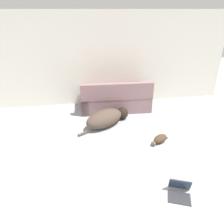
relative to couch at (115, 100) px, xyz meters
The scene contains 5 objects.
wall_back 1.30m from the couch, 136.35° to the left, with size 7.83×0.06×2.54m.
couch is the anchor object (origin of this frame).
dog 0.96m from the couch, 112.51° to the right, with size 1.34×0.99×0.40m.
cat 1.93m from the couch, 70.87° to the right, with size 0.48×0.33×0.18m.
laptop_open 3.24m from the couch, 82.28° to the right, with size 0.43×0.43×0.24m.
Camera 1 is at (-0.35, -1.56, 2.55)m, focal length 35.00 mm.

